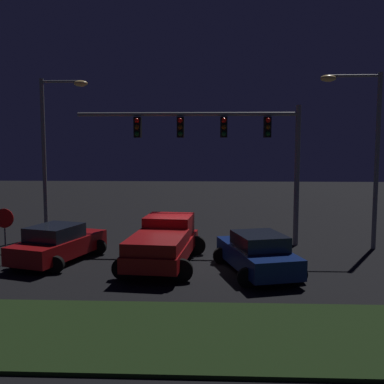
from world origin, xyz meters
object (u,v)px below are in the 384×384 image
(car_sedan, at_px, (58,244))
(car_sedan_far, at_px, (257,253))
(traffic_signal_gantry, at_px, (224,137))
(street_lamp_right, at_px, (365,138))
(pickup_truck, at_px, (164,240))
(stop_sign, at_px, (4,225))
(street_lamp_left, at_px, (53,138))

(car_sedan, xyz_separation_m, car_sedan_far, (7.83, -1.32, 0.00))
(car_sedan, xyz_separation_m, traffic_signal_gantry, (6.74, 3.44, 4.29))
(car_sedan_far, relative_size, street_lamp_right, 0.60)
(car_sedan, bearing_deg, traffic_signal_gantry, -45.77)
(pickup_truck, distance_m, street_lamp_right, 9.99)
(car_sedan_far, bearing_deg, stop_sign, 70.44)
(car_sedan, bearing_deg, car_sedan_far, -82.38)
(street_lamp_left, bearing_deg, stop_sign, -90.79)
(street_lamp_right, bearing_deg, traffic_signal_gantry, 174.29)
(car_sedan_far, height_order, stop_sign, stop_sign)
(car_sedan, relative_size, street_lamp_right, 0.60)
(stop_sign, bearing_deg, car_sedan_far, -4.46)
(car_sedan, xyz_separation_m, stop_sign, (-1.90, -0.57, 0.82))
(stop_sign, bearing_deg, traffic_signal_gantry, 24.85)
(pickup_truck, xyz_separation_m, stop_sign, (-6.21, -0.28, 0.56))
(car_sedan, distance_m, street_lamp_right, 13.90)
(pickup_truck, distance_m, traffic_signal_gantry, 6.00)
(pickup_truck, relative_size, traffic_signal_gantry, 0.54)
(car_sedan, distance_m, traffic_signal_gantry, 8.70)
(pickup_truck, bearing_deg, street_lamp_right, -64.54)
(street_lamp_right, bearing_deg, pickup_truck, -160.20)
(car_sedan, distance_m, stop_sign, 2.15)
(traffic_signal_gantry, xyz_separation_m, street_lamp_left, (-8.57, 1.46, -0.01))
(pickup_truck, bearing_deg, traffic_signal_gantry, -27.50)
(street_lamp_left, distance_m, stop_sign, 6.46)
(traffic_signal_gantry, height_order, street_lamp_left, street_lamp_left)
(street_lamp_right, bearing_deg, street_lamp_left, 171.98)
(traffic_signal_gantry, height_order, street_lamp_right, street_lamp_right)
(pickup_truck, xyz_separation_m, traffic_signal_gantry, (2.43, 3.73, 4.03))
(pickup_truck, height_order, car_sedan, pickup_truck)
(traffic_signal_gantry, bearing_deg, car_sedan_far, -77.17)
(street_lamp_right, xyz_separation_m, stop_sign, (-14.84, -3.38, -3.41))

